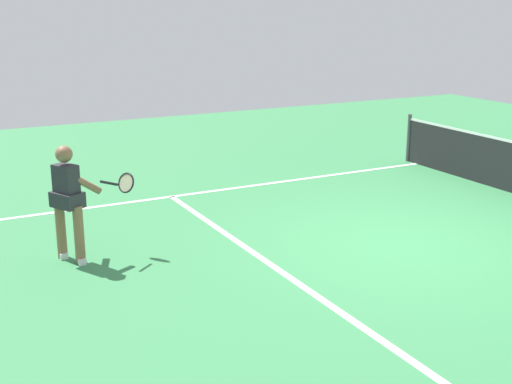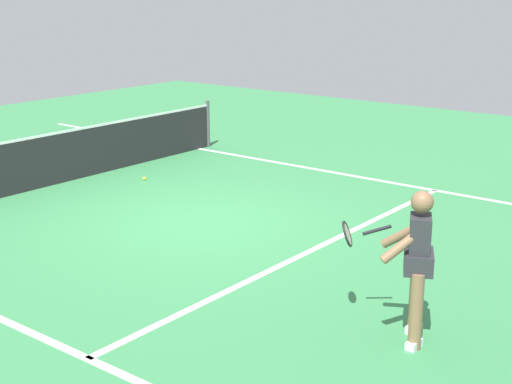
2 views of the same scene
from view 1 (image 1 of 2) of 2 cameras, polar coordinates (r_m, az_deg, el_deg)
ground_plane at (r=9.94m, az=12.16°, el=-4.26°), size 24.14×24.14×0.00m
service_line_marking at (r=8.84m, az=1.79°, el=-6.41°), size 7.63×0.10×0.01m
sideline_left_marking at (r=12.95m, az=1.45°, el=0.77°), size 0.10×16.57×0.01m
tennis_player at (r=9.20m, az=-15.23°, el=-0.52°), size 0.68×1.13×1.55m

